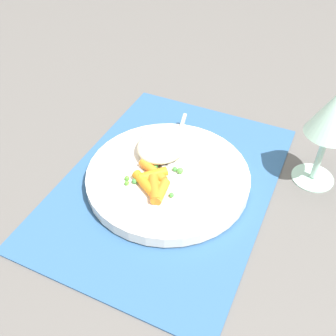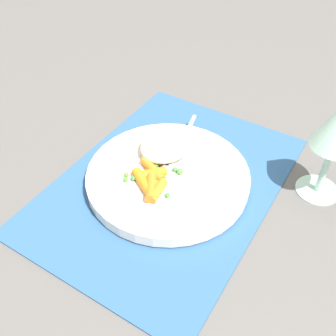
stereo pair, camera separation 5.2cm
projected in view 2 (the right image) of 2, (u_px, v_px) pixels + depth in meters
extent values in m
plane|color=#565451|center=(168.00, 184.00, 0.64)|extent=(2.40, 2.40, 0.00)
cube|color=#2D5684|center=(168.00, 183.00, 0.63)|extent=(0.44, 0.32, 0.01)
cylinder|color=silver|center=(168.00, 177.00, 0.62)|extent=(0.26, 0.26, 0.02)
ellipsoid|color=beige|center=(167.00, 144.00, 0.65)|extent=(0.10, 0.08, 0.03)
cylinder|color=orange|center=(143.00, 182.00, 0.59)|extent=(0.04, 0.05, 0.01)
cylinder|color=orange|center=(152.00, 181.00, 0.60)|extent=(0.02, 0.04, 0.01)
cylinder|color=orange|center=(152.00, 174.00, 0.61)|extent=(0.04, 0.04, 0.02)
cylinder|color=orange|center=(153.00, 170.00, 0.61)|extent=(0.04, 0.06, 0.01)
cylinder|color=orange|center=(157.00, 191.00, 0.58)|extent=(0.04, 0.02, 0.01)
cylinder|color=orange|center=(152.00, 188.00, 0.58)|extent=(0.05, 0.04, 0.02)
sphere|color=#58913F|center=(157.00, 186.00, 0.59)|extent=(0.01, 0.01, 0.01)
sphere|color=green|center=(167.00, 195.00, 0.58)|extent=(0.01, 0.01, 0.01)
sphere|color=green|center=(157.00, 164.00, 0.63)|extent=(0.01, 0.01, 0.01)
sphere|color=#3F8C40|center=(133.00, 178.00, 0.60)|extent=(0.01, 0.01, 0.01)
sphere|color=#51B230|center=(125.00, 179.00, 0.60)|extent=(0.01, 0.01, 0.01)
sphere|color=#51B142|center=(180.00, 172.00, 0.61)|extent=(0.01, 0.01, 0.01)
sphere|color=green|center=(175.00, 170.00, 0.62)|extent=(0.01, 0.01, 0.01)
sphere|color=#57AB35|center=(126.00, 175.00, 0.61)|extent=(0.01, 0.01, 0.01)
sphere|color=#539F39|center=(157.00, 173.00, 0.61)|extent=(0.01, 0.01, 0.01)
cube|color=#B7B7B7|center=(165.00, 177.00, 0.61)|extent=(0.05, 0.03, 0.01)
cube|color=#B7B7B7|center=(183.00, 140.00, 0.67)|extent=(0.14, 0.04, 0.01)
cylinder|color=#B2E0CC|center=(317.00, 189.00, 0.62)|extent=(0.07, 0.07, 0.00)
cylinder|color=#B2E0CC|center=(325.00, 168.00, 0.59)|extent=(0.01, 0.01, 0.09)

